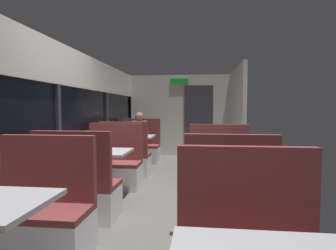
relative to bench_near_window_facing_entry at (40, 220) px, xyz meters
name	(u,v)px	position (x,y,z in m)	size (l,w,h in m)	color
ground_plane	(158,207)	(0.89, 1.39, -0.34)	(3.30, 9.20, 0.02)	#514F4C
carriage_window_panel_left	(57,126)	(-0.56, 1.39, 0.78)	(0.09, 8.48, 2.30)	beige
carriage_end_bulkhead	(181,116)	(0.95, 5.59, 0.81)	(2.90, 0.11, 2.30)	beige
carriage_aisle_panel_right	(237,117)	(2.34, 4.39, 0.82)	(0.08, 2.40, 2.30)	beige
bench_near_window_facing_entry	(40,220)	(0.00, 0.00, 0.00)	(0.95, 0.50, 1.10)	silver
dining_table_mid_window	(98,157)	(0.00, 1.53, 0.31)	(0.90, 0.70, 0.74)	#9E9EA3
bench_mid_window_facing_end	(78,193)	(0.00, 0.83, 0.00)	(0.95, 0.50, 1.10)	silver
bench_mid_window_facing_entry	(113,168)	(0.00, 2.23, 0.00)	(0.95, 0.50, 1.10)	silver
dining_table_far_window	(134,140)	(0.00, 3.76, 0.31)	(0.90, 0.70, 0.74)	#9E9EA3
bench_far_window_facing_end	(126,159)	(0.00, 3.06, 0.00)	(0.95, 0.50, 1.10)	silver
bench_far_window_facing_entry	(140,149)	(0.00, 4.46, 0.00)	(0.95, 0.50, 1.10)	silver
dining_table_rear_aisle	(224,163)	(1.79, 1.33, 0.31)	(0.90, 0.70, 0.74)	#9E9EA3
bench_rear_aisle_facing_end	(229,204)	(1.79, 0.63, 0.00)	(0.95, 0.50, 1.10)	silver
bench_rear_aisle_facing_entry	(220,174)	(1.79, 2.03, 0.00)	(0.95, 0.50, 1.10)	silver
seated_passenger	(140,141)	(0.00, 4.39, 0.21)	(0.47, 0.55, 1.26)	#26262D
coffee_cup_secondary	(228,152)	(1.84, 1.32, 0.46)	(0.07, 0.07, 0.09)	#26598C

